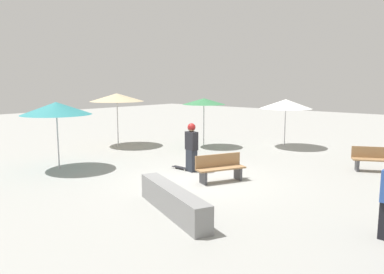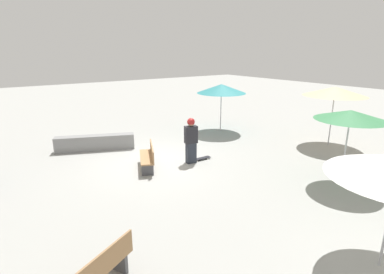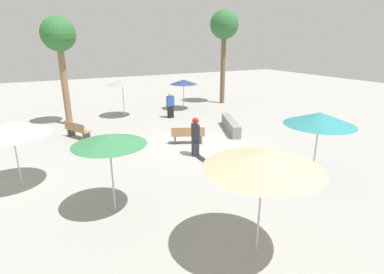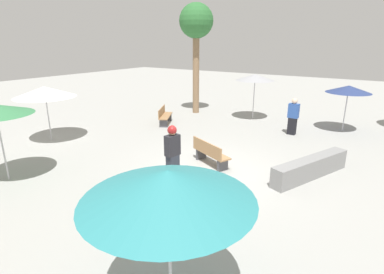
# 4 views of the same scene
# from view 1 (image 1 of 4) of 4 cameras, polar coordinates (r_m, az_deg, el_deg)

# --- Properties ---
(ground_plane) EXTENTS (60.00, 60.00, 0.00)m
(ground_plane) POSITION_cam_1_polar(r_m,az_deg,el_deg) (12.04, 1.18, -6.58)
(ground_plane) COLOR #9E9E99
(skater_main) EXTENTS (0.49, 0.34, 1.70)m
(skater_main) POSITION_cam_1_polar(r_m,az_deg,el_deg) (12.99, -0.08, -1.32)
(skater_main) COLOR #282D38
(skater_main) RESTS_ON ground_plane
(skateboard) EXTENTS (0.81, 0.23, 0.07)m
(skateboard) POSITION_cam_1_polar(r_m,az_deg,el_deg) (13.47, -1.65, -4.70)
(skateboard) COLOR black
(skateboard) RESTS_ON ground_plane
(concrete_ledge) EXTENTS (3.11, 1.63, 0.63)m
(concrete_ledge) POSITION_cam_1_polar(r_m,az_deg,el_deg) (9.02, -2.98, -9.66)
(concrete_ledge) COLOR gray
(concrete_ledge) RESTS_ON ground_plane
(bench_near) EXTENTS (1.62, 1.14, 0.85)m
(bench_near) POSITION_cam_1_polar(r_m,az_deg,el_deg) (14.58, 26.26, -3.09)
(bench_near) COLOR #47474C
(bench_near) RESTS_ON ground_plane
(bench_far) EXTENTS (1.06, 1.64, 0.85)m
(bench_far) POSITION_cam_1_polar(r_m,az_deg,el_deg) (11.83, 4.30, -4.74)
(bench_far) COLOR #47474C
(bench_far) RESTS_ON ground_plane
(shade_umbrella_teal) EXTENTS (2.45, 2.45, 2.41)m
(shade_umbrella_teal) POSITION_cam_1_polar(r_m,az_deg,el_deg) (14.03, -19.99, 4.12)
(shade_umbrella_teal) COLOR #B7B7BC
(shade_umbrella_teal) RESTS_ON ground_plane
(shade_umbrella_tan) EXTENTS (2.60, 2.60, 2.56)m
(shade_umbrella_tan) POSITION_cam_1_polar(r_m,az_deg,el_deg) (18.53, -11.38, 5.93)
(shade_umbrella_tan) COLOR #B7B7BC
(shade_umbrella_tan) RESTS_ON ground_plane
(shade_umbrella_green) EXTENTS (2.05, 2.05, 2.34)m
(shade_umbrella_green) POSITION_cam_1_polar(r_m,az_deg,el_deg) (17.85, 1.82, 5.44)
(shade_umbrella_green) COLOR #B7B7BC
(shade_umbrella_green) RESTS_ON ground_plane
(shade_umbrella_white) EXTENTS (2.46, 2.46, 2.29)m
(shade_umbrella_white) POSITION_cam_1_polar(r_m,az_deg,el_deg) (18.32, 14.10, 4.90)
(shade_umbrella_white) COLOR #B7B7BC
(shade_umbrella_white) RESTS_ON ground_plane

